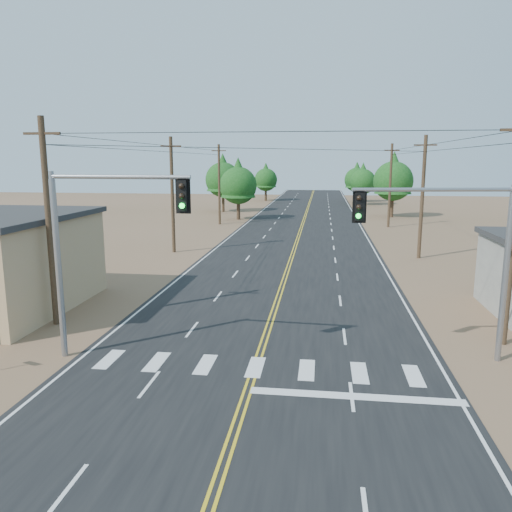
# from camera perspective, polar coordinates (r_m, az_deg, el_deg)

# --- Properties ---
(ground) EXTENTS (220.00, 220.00, 0.00)m
(ground) POSITION_cam_1_polar(r_m,az_deg,el_deg) (13.13, -5.25, -26.49)
(ground) COLOR #8A644A
(ground) RESTS_ON ground
(road) EXTENTS (15.00, 200.00, 0.02)m
(road) POSITION_cam_1_polar(r_m,az_deg,el_deg) (41.01, 4.02, -0.38)
(road) COLOR black
(road) RESTS_ON ground
(utility_pole_left_near) EXTENTS (1.80, 0.30, 10.00)m
(utility_pole_left_near) POSITION_cam_1_polar(r_m,az_deg,el_deg) (25.82, -22.61, 3.68)
(utility_pole_left_near) COLOR #4C3826
(utility_pole_left_near) RESTS_ON ground
(utility_pole_left_mid) EXTENTS (1.80, 0.30, 10.00)m
(utility_pole_left_mid) POSITION_cam_1_polar(r_m,az_deg,el_deg) (44.20, -9.54, 6.99)
(utility_pole_left_mid) COLOR #4C3826
(utility_pole_left_mid) RESTS_ON ground
(utility_pole_left_far) EXTENTS (1.80, 0.30, 10.00)m
(utility_pole_left_far) POSITION_cam_1_polar(r_m,az_deg,el_deg) (63.56, -4.23, 8.23)
(utility_pole_left_far) COLOR #4C3826
(utility_pole_left_far) RESTS_ON ground
(utility_pole_right_mid) EXTENTS (1.80, 0.30, 10.00)m
(utility_pole_right_mid) POSITION_cam_1_polar(r_m,az_deg,el_deg) (43.02, 18.47, 6.49)
(utility_pole_right_mid) COLOR #4C3826
(utility_pole_right_mid) RESTS_ON ground
(utility_pole_right_far) EXTENTS (1.80, 0.30, 10.00)m
(utility_pole_right_far) POSITION_cam_1_polar(r_m,az_deg,el_deg) (62.75, 15.09, 7.86)
(utility_pole_right_far) COLOR #4C3826
(utility_pole_right_far) RESTS_ON ground
(signal_mast_left) EXTENTS (5.73, 0.67, 7.57)m
(signal_mast_left) POSITION_cam_1_polar(r_m,az_deg,el_deg) (20.47, -18.08, 2.20)
(signal_mast_left) COLOR gray
(signal_mast_left) RESTS_ON ground
(signal_mast_right) EXTENTS (6.21, 1.33, 7.08)m
(signal_mast_right) POSITION_cam_1_polar(r_m,az_deg,el_deg) (20.82, 22.48, 1.33)
(signal_mast_right) COLOR gray
(signal_mast_right) RESTS_ON ground
(tree_left_near) EXTENTS (5.08, 5.08, 8.46)m
(tree_left_near) POSITION_cam_1_polar(r_m,az_deg,el_deg) (68.70, -2.04, 8.49)
(tree_left_near) COLOR #3F2D1E
(tree_left_near) RESTS_ON ground
(tree_left_mid) EXTENTS (5.50, 5.50, 9.17)m
(tree_left_mid) POSITION_cam_1_polar(r_m,az_deg,el_deg) (79.50, -3.80, 9.10)
(tree_left_mid) COLOR #3F2D1E
(tree_left_mid) RESTS_ON ground
(tree_left_far) EXTENTS (4.59, 4.59, 7.64)m
(tree_left_far) POSITION_cam_1_polar(r_m,az_deg,el_deg) (101.87, 1.13, 8.97)
(tree_left_far) COLOR #3F2D1E
(tree_left_far) RESTS_ON ground
(tree_right_near) EXTENTS (5.59, 5.59, 9.32)m
(tree_right_near) POSITION_cam_1_polar(r_m,az_deg,el_deg) (74.27, 15.43, 8.70)
(tree_right_near) COLOR #3F2D1E
(tree_right_near) RESTS_ON ground
(tree_right_mid) EXTENTS (4.62, 4.62, 7.70)m
(tree_right_mid) POSITION_cam_1_polar(r_m,az_deg,el_deg) (93.80, 12.12, 8.60)
(tree_right_mid) COLOR #3F2D1E
(tree_right_mid) RESTS_ON ground
(tree_right_far) EXTENTS (4.70, 4.70, 7.84)m
(tree_right_far) POSITION_cam_1_polar(r_m,az_deg,el_deg) (100.62, 11.44, 8.80)
(tree_right_far) COLOR #3F2D1E
(tree_right_far) RESTS_ON ground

